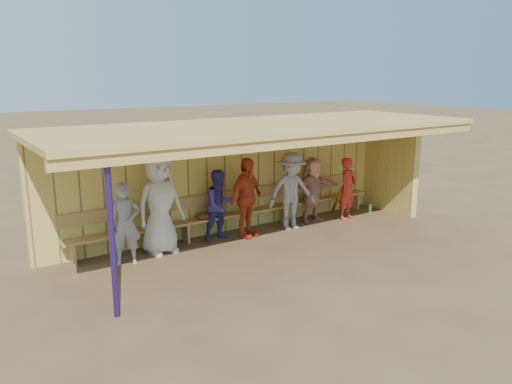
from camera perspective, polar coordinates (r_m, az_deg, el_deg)
ground at (r=10.40m, az=1.08°, el=-6.01°), size 90.00×90.00×0.00m
player_a at (r=9.45m, az=-14.70°, el=-3.55°), size 0.65×0.53×1.53m
player_b at (r=9.83m, az=-10.90°, el=-1.39°), size 1.03×0.75×1.97m
player_c at (r=10.53m, az=-4.12°, el=-1.50°), size 0.77×0.61×1.51m
player_d at (r=10.63m, az=-1.11°, el=-0.69°), size 1.10×0.76×1.74m
player_e at (r=11.24m, az=4.08°, el=0.11°), size 1.24×0.85×1.76m
player_f at (r=11.93m, az=6.49°, el=0.31°), size 1.48×0.59×1.56m
player_g at (r=12.23m, az=10.44°, el=0.38°), size 0.64×0.51×1.51m
dugout_structure at (r=10.74m, az=0.73°, el=3.95°), size 8.80×3.20×2.50m
bench at (r=11.13m, az=-2.19°, el=-1.87°), size 7.60×0.34×0.93m
dugout_equipment at (r=10.77m, az=-4.27°, el=-2.62°), size 5.95×0.62×0.80m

